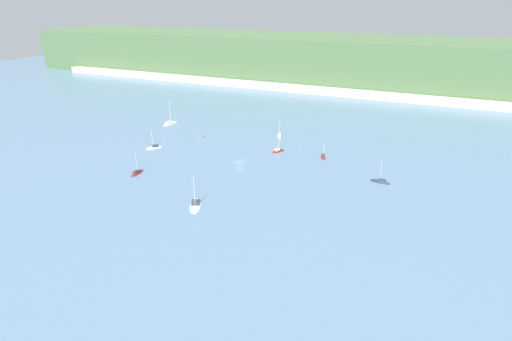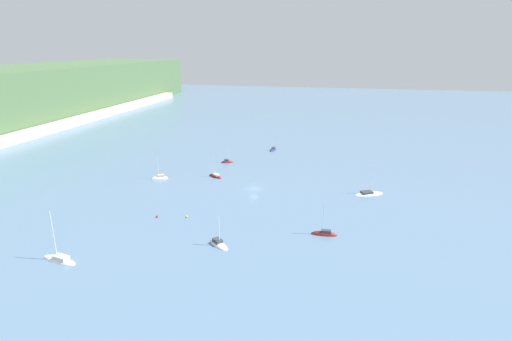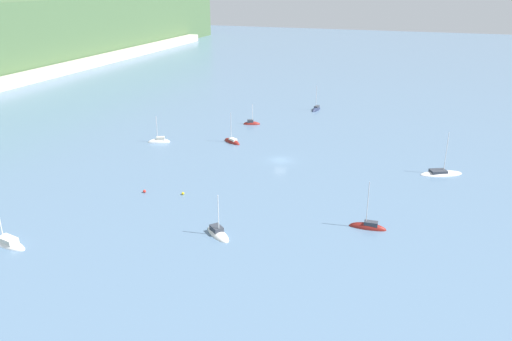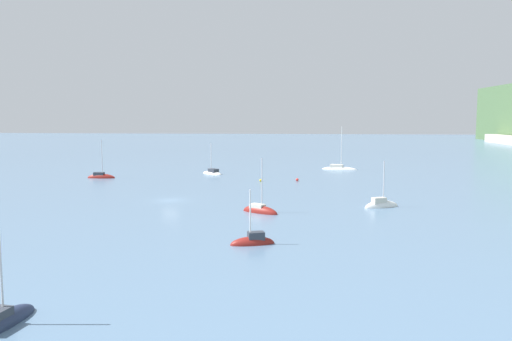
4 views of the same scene
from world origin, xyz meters
name	(u,v)px [view 4 (image 4 of 4)]	position (x,y,z in m)	size (l,w,h in m)	color
ground_plane	(170,200)	(0.00, 0.00, 0.00)	(600.00, 600.00, 0.00)	slate
sailboat_0	(339,169)	(-48.23, 28.34, 0.14)	(3.88, 8.65, 11.10)	white
sailboat_1	(253,243)	(24.83, 15.45, 0.12)	(2.87, 4.76, 6.34)	maroon
sailboat_2	(381,206)	(2.57, 31.17, 0.12)	(3.59, 5.44, 7.50)	white
sailboat_3	(212,173)	(-35.35, -0.36, 0.13)	(5.51, 5.95, 7.47)	white
sailboat_5	(260,212)	(8.24, 14.55, 0.09)	(4.25, 5.58, 8.20)	maroon
sailboat_6	(0,325)	(46.00, 2.39, 0.10)	(6.12, 2.30, 8.37)	#232D4C
sailboat_7	(101,178)	(-25.71, -21.95, 0.11)	(1.70, 5.88, 8.75)	maroon
mooring_buoy_0	(261,180)	(-23.48, 11.63, 0.25)	(0.50, 0.50, 0.50)	yellow
mooring_buoy_1	(297,180)	(-24.96, 18.75, 0.28)	(0.57, 0.57, 0.57)	red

